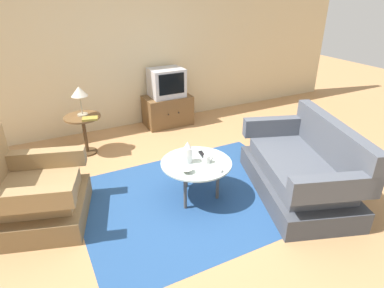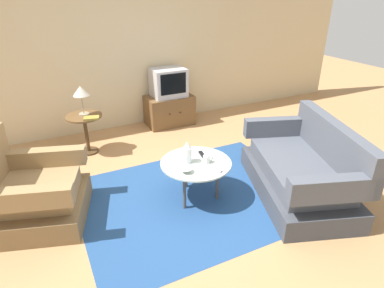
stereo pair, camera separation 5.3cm
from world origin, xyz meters
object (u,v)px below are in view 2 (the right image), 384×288
(coffee_table, at_px, (196,165))
(tv_stand, at_px, (169,110))
(side_table, at_px, (85,126))
(mug, at_px, (207,159))
(couch, at_px, (302,171))
(vase, at_px, (187,152))
(book, at_px, (91,118))
(table_lamp, at_px, (81,92))
(armchair, at_px, (29,195))
(bowl, at_px, (186,170))
(tv_remote_dark, at_px, (202,155))
(television, at_px, (168,82))
(tv_remote_silver, at_px, (215,170))

(coffee_table, bearing_deg, tv_stand, 74.84)
(side_table, xyz_separation_m, mug, (0.99, -1.76, 0.09))
(coffee_table, relative_size, mug, 6.51)
(couch, bearing_deg, vase, 86.69)
(couch, xyz_separation_m, tv_stand, (-0.53, 2.63, -0.04))
(tv_stand, xyz_separation_m, book, (-1.40, -0.66, 0.33))
(couch, xyz_separation_m, table_lamp, (-1.99, 2.18, 0.60))
(vase, bearing_deg, book, 116.54)
(armchair, relative_size, vase, 4.70)
(coffee_table, height_order, bowl, bowl)
(couch, relative_size, bowl, 13.84)
(tv_stand, relative_size, vase, 3.20)
(tv_stand, xyz_separation_m, mug, (-0.49, -2.23, 0.25))
(couch, bearing_deg, tv_remote_dark, 79.41)
(coffee_table, xyz_separation_m, television, (0.59, 2.18, 0.32))
(vase, xyz_separation_m, tv_remote_dark, (0.22, 0.06, -0.11))
(table_lamp, relative_size, bowl, 3.16)
(side_table, height_order, vase, vase)
(coffee_table, bearing_deg, vase, 151.50)
(mug, bearing_deg, table_lamp, 118.69)
(armchair, xyz_separation_m, television, (2.26, 1.79, 0.44))
(bowl, height_order, tv_remote_dark, bowl)
(tv_remote_dark, height_order, tv_remote_silver, same)
(mug, height_order, tv_remote_dark, mug)
(book, bearing_deg, bowl, -55.32)
(armchair, height_order, couch, armchair)
(table_lamp, distance_m, bowl, 2.03)
(couch, relative_size, book, 7.85)
(vase, bearing_deg, mug, -29.64)
(side_table, distance_m, book, 0.26)
(vase, height_order, tv_remote_dark, vase)
(tv_remote_silver, distance_m, book, 1.99)
(armchair, relative_size, table_lamp, 2.83)
(table_lamp, bearing_deg, coffee_table, -63.11)
(bowl, bearing_deg, tv_stand, 71.44)
(couch, bearing_deg, tv_remote_silver, 97.81)
(mug, xyz_separation_m, tv_remote_dark, (0.03, 0.17, -0.03))
(coffee_table, relative_size, tv_remote_silver, 5.10)
(armchair, relative_size, mug, 9.67)
(bowl, bearing_deg, armchair, 160.26)
(couch, bearing_deg, coffee_table, 87.14)
(television, height_order, vase, television)
(armchair, height_order, tv_remote_dark, armchair)
(table_lamp, bearing_deg, bowl, -69.90)
(side_table, distance_m, tv_stand, 1.56)
(coffee_table, height_order, book, book)
(tv_stand, height_order, bowl, tv_stand)
(coffee_table, xyz_separation_m, side_table, (-0.89, 1.70, -0.01))
(television, distance_m, bowl, 2.47)
(armchair, relative_size, side_table, 2.04)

